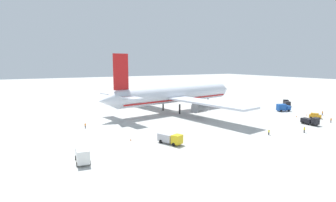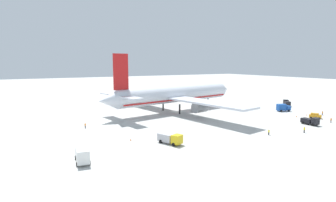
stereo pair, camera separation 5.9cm
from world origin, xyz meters
TOP-DOWN VIEW (x-y plane):
  - ground_plane at (0.00, 0.00)m, footprint 600.00×600.00m
  - airliner at (-1.19, -0.36)m, footprint 69.97×79.31m
  - service_truck_0 at (-25.74, -39.47)m, footprint 4.71×7.14m
  - service_truck_1 at (26.52, -44.18)m, footprint 2.75×5.60m
  - service_truck_2 at (-48.46, -41.98)m, footprint 3.40×6.74m
  - service_truck_3 at (40.49, -22.56)m, footprint 6.13×4.02m
  - service_truck_4 at (54.68, -13.82)m, footprint 5.37×5.91m
  - service_van at (38.39, -38.43)m, footprint 3.60×4.50m
  - baggage_cart_0 at (38.57, 32.54)m, footprint 2.76×2.53m
  - baggage_cart_1 at (19.10, 53.66)m, footprint 3.24×2.63m
  - ground_worker_0 at (3.52, -46.29)m, footprint 0.55×0.55m
  - ground_worker_1 at (46.64, -36.30)m, footprint 0.55×0.55m
  - ground_worker_2 at (15.00, -49.69)m, footprint 0.51×0.51m
  - ground_worker_3 at (-41.14, -11.41)m, footprint 0.53×0.53m
  - ground_worker_4 at (35.93, -45.74)m, footprint 0.45×0.45m
  - traffic_cone_0 at (40.78, -33.29)m, footprint 0.36×0.36m
  - traffic_cone_1 at (-33.62, -31.79)m, footprint 0.36×0.36m
  - traffic_cone_2 at (34.25, -33.59)m, footprint 0.36×0.36m

SIDE VIEW (x-z plane):
  - ground_plane at x=0.00m, z-range 0.00..0.00m
  - baggage_cart_1 at x=19.10m, z-range 0.07..0.47m
  - traffic_cone_0 at x=40.78m, z-range 0.00..0.55m
  - traffic_cone_1 at x=-33.62m, z-range 0.00..0.55m
  - traffic_cone_2 at x=34.25m, z-range 0.00..0.55m
  - baggage_cart_0 at x=38.57m, z-range 0.06..1.48m
  - ground_worker_3 at x=-41.14m, z-range 0.01..1.67m
  - ground_worker_1 at x=46.64m, z-range 0.01..1.69m
  - ground_worker_0 at x=3.52m, z-range 0.01..1.70m
  - ground_worker_4 at x=35.93m, z-range 0.01..1.72m
  - ground_worker_2 at x=15.00m, z-range 0.02..1.81m
  - service_van at x=38.39m, z-range 0.05..2.02m
  - service_truck_1 at x=26.52m, z-range -0.02..2.68m
  - service_truck_0 at x=-25.74m, z-range 0.10..2.84m
  - service_truck_4 at x=54.68m, z-range 0.07..2.88m
  - service_truck_3 at x=40.49m, z-range 0.08..3.28m
  - service_truck_2 at x=-48.46m, z-range 0.12..3.35m
  - airliner at x=-1.19m, z-range -4.73..19.44m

